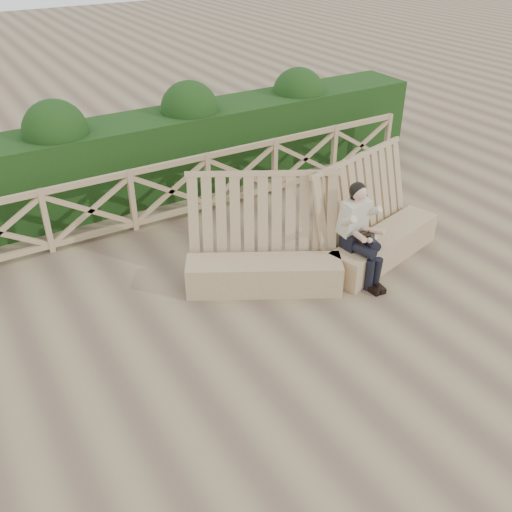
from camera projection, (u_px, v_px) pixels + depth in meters
ground at (281, 323)px, 7.67m from camera, size 60.00×60.00×0.00m
bench at (325, 248)px, 8.56m from camera, size 4.28×1.77×1.61m
woman at (359, 229)px, 8.24m from camera, size 0.45×0.92×1.50m
guardrail at (171, 191)px, 9.93m from camera, size 10.10×0.09×1.10m
hedge at (144, 158)px, 10.70m from camera, size 12.00×1.20×1.50m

